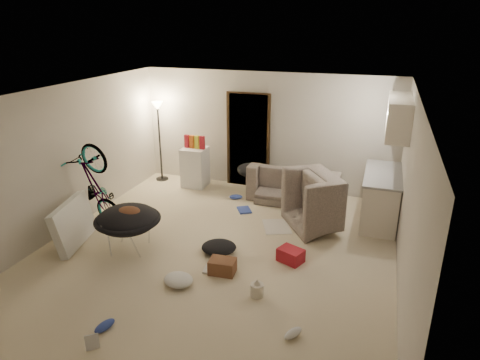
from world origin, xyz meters
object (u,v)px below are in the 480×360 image
(mini_fridge, at_px, (195,167))
(drink_case_a, at_px, (222,266))
(sofa, at_px, (294,187))
(saucer_chair, at_px, (128,225))
(floor_lamp, at_px, (159,124))
(bicycle, at_px, (99,204))
(armchair, at_px, (331,206))
(tv_box, at_px, (73,223))
(kitchen_counter, at_px, (380,198))
(juicer, at_px, (257,289))
(drink_case_b, at_px, (291,255))

(mini_fridge, height_order, drink_case_a, mini_fridge)
(drink_case_a, bearing_deg, sofa, 77.61)
(saucer_chair, bearing_deg, floor_lamp, 109.28)
(sofa, xyz_separation_m, saucer_chair, (-2.09, -2.86, 0.17))
(bicycle, relative_size, saucer_chair, 1.55)
(armchair, distance_m, drink_case_a, 2.47)
(sofa, distance_m, bicycle, 3.82)
(saucer_chair, bearing_deg, armchair, 33.29)
(bicycle, height_order, drink_case_a, bicycle)
(bicycle, relative_size, drink_case_a, 4.29)
(sofa, distance_m, armchair, 1.26)
(saucer_chair, relative_size, tv_box, 0.94)
(sofa, relative_size, armchair, 1.62)
(kitchen_counter, distance_m, tv_box, 5.36)
(armchair, bearing_deg, tv_box, 83.78)
(floor_lamp, relative_size, tv_box, 1.63)
(floor_lamp, height_order, sofa, floor_lamp)
(bicycle, distance_m, tv_box, 0.69)
(kitchen_counter, height_order, juicer, kitchen_counter)
(mini_fridge, xyz_separation_m, juicer, (2.47, -3.50, -0.33))
(sofa, bearing_deg, armchair, 133.78)
(tv_box, distance_m, drink_case_b, 3.56)
(kitchen_counter, distance_m, sofa, 1.74)
(floor_lamp, xyz_separation_m, drink_case_a, (2.72, -3.22, -1.20))
(mini_fridge, height_order, tv_box, mini_fridge)
(kitchen_counter, distance_m, bicycle, 5.07)
(kitchen_counter, bearing_deg, drink_case_a, -129.29)
(floor_lamp, relative_size, drink_case_a, 4.81)
(floor_lamp, height_order, drink_case_b, floor_lamp)
(floor_lamp, bearing_deg, kitchen_counter, -7.66)
(tv_box, distance_m, juicer, 3.30)
(tv_box, bearing_deg, kitchen_counter, 14.86)
(mini_fridge, relative_size, drink_case_b, 2.37)
(kitchen_counter, bearing_deg, bicycle, -158.83)
(armchair, bearing_deg, drink_case_b, 130.78)
(juicer, bearing_deg, drink_case_b, 76.53)
(kitchen_counter, xyz_separation_m, bicycle, (-4.73, -1.83, -0.02))
(armchair, distance_m, tv_box, 4.41)
(floor_lamp, relative_size, drink_case_b, 4.95)
(floor_lamp, bearing_deg, drink_case_a, -49.81)
(drink_case_a, relative_size, juicer, 1.46)
(sofa, distance_m, drink_case_a, 3.06)
(kitchen_counter, xyz_separation_m, drink_case_a, (-2.11, -2.57, -0.33))
(kitchen_counter, xyz_separation_m, saucer_chair, (-3.76, -2.41, -0.00))
(juicer, bearing_deg, sofa, 93.48)
(floor_lamp, bearing_deg, saucer_chair, -70.72)
(armchair, bearing_deg, bicycle, 75.32)
(floor_lamp, xyz_separation_m, kitchen_counter, (4.83, -0.65, -0.87))
(kitchen_counter, bearing_deg, mini_fridge, 172.04)
(kitchen_counter, height_order, sofa, kitchen_counter)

